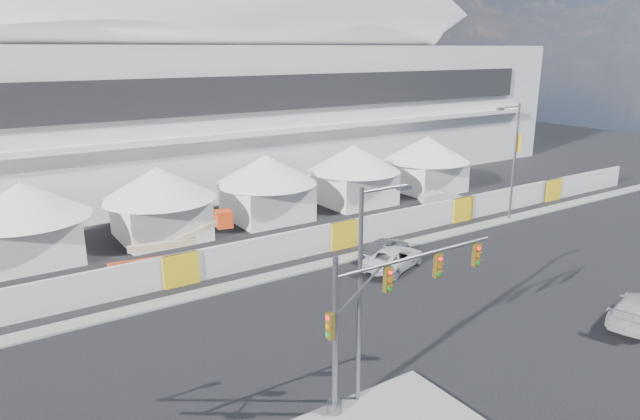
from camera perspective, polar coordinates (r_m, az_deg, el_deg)
ground at (r=27.22m, az=10.12°, el=-14.73°), size 160.00×160.00×0.00m
far_curb at (r=48.73m, az=17.22°, el=-1.16°), size 80.00×1.20×0.12m
stadium at (r=63.56m, az=-10.17°, el=11.77°), size 80.00×24.80×21.98m
tent_row at (r=45.35m, az=-10.41°, el=2.11°), size 53.40×8.40×5.40m
hoarding_fence at (r=40.53m, az=2.32°, el=-2.46°), size 70.00×0.25×2.00m
scaffold_tower at (r=82.14m, az=16.62°, el=9.83°), size 4.40×4.40×12.00m
sedan_silver at (r=39.10m, az=6.61°, el=-3.73°), size 2.68×4.36×1.39m
pickup_curb at (r=37.25m, az=7.40°, el=-4.75°), size 4.02×5.58×1.41m
pickup_near at (r=34.14m, az=29.23°, el=-8.65°), size 3.35×5.53×1.50m
lot_car_a at (r=52.71m, az=12.11°, el=1.16°), size 2.96×4.25×1.33m
traffic_mast at (r=22.66m, az=5.61°, el=-10.39°), size 8.43×0.62×6.41m
streetlight_median at (r=21.96m, az=4.49°, el=-7.15°), size 2.42×0.24×8.76m
streetlight_curb at (r=48.51m, az=18.76°, el=5.31°), size 2.83×0.64×9.56m
boom_lift at (r=36.56m, az=-16.28°, el=-5.12°), size 7.81×2.32×3.90m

